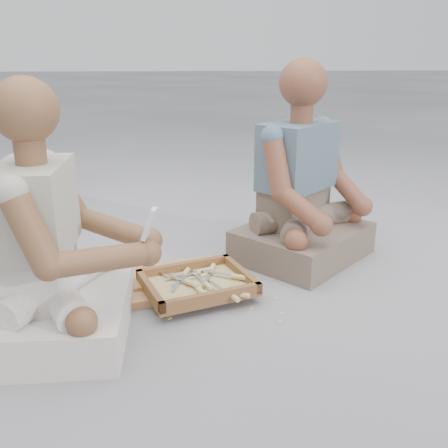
{
  "coord_description": "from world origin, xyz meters",
  "views": [
    {
      "loc": [
        -0.13,
        -1.78,
        0.99
      ],
      "look_at": [
        0.03,
        0.23,
        0.3
      ],
      "focal_mm": 40.0,
      "sensor_mm": 36.0,
      "label": 1
    }
  ],
  "objects": [
    {
      "name": "wood_chip_9",
      "position": [
        0.22,
        -0.09,
        0.0
      ],
      "size": [
        0.02,
        0.02,
        0.0
      ],
      "primitive_type": "cube",
      "rotation": [
        0.0,
        0.0,
        1.11
      ],
      "color": "tan",
      "rests_on": "ground"
    },
    {
      "name": "tool_tray",
      "position": [
        -0.09,
        0.15,
        0.06
      ],
      "size": [
        0.53,
        0.48,
        0.06
      ],
      "rotation": [
        0.0,
        0.0,
        0.34
      ],
      "color": "brown",
      "rests_on": "carved_panel"
    },
    {
      "name": "wood_chip_4",
      "position": [
        0.24,
        -0.03,
        0.0
      ],
      "size": [
        0.02,
        0.02,
        0.0
      ],
      "primitive_type": "cube",
      "rotation": [
        0.0,
        0.0,
        2.8
      ],
      "color": "tan",
      "rests_on": "ground"
    },
    {
      "name": "companion",
      "position": [
        0.45,
        0.57,
        0.32
      ],
      "size": [
        0.79,
        0.79,
        0.97
      ],
      "rotation": [
        0.0,
        0.0,
        3.91
      ],
      "color": "#756154",
      "rests_on": "ground"
    },
    {
      "name": "wood_chip_3",
      "position": [
        0.2,
        0.31,
        0.0
      ],
      "size": [
        0.02,
        0.02,
        0.0
      ],
      "primitive_type": "cube",
      "rotation": [
        0.0,
        0.0,
        0.84
      ],
      "color": "tan",
      "rests_on": "ground"
    },
    {
      "name": "chisel_1",
      "position": [
        0.07,
        0.19,
        0.07
      ],
      "size": [
        0.21,
        0.11,
        0.02
      ],
      "rotation": [
        0.0,
        0.0,
        -0.46
      ],
      "color": "silver",
      "rests_on": "tool_tray"
    },
    {
      "name": "chisel_8",
      "position": [
        -0.08,
        0.06,
        0.07
      ],
      "size": [
        0.11,
        0.21,
        0.02
      ],
      "rotation": [
        0.0,
        0.0,
        -1.14
      ],
      "color": "silver",
      "rests_on": "tool_tray"
    },
    {
      "name": "craftsman",
      "position": [
        -0.6,
        -0.11,
        0.31
      ],
      "size": [
        0.61,
        0.6,
        0.93
      ],
      "rotation": [
        0.0,
        0.0,
        -1.56
      ],
      "color": "silver",
      "rests_on": "ground"
    },
    {
      "name": "wood_chip_6",
      "position": [
        -0.26,
        0.23,
        0.0
      ],
      "size": [
        0.02,
        0.02,
        0.0
      ],
      "primitive_type": "cube",
      "rotation": [
        0.0,
        0.0,
        0.86
      ],
      "color": "tan",
      "rests_on": "ground"
    },
    {
      "name": "carved_panel",
      "position": [
        -0.21,
        0.27,
        0.02
      ],
      "size": [
        0.62,
        0.5,
        0.04
      ],
      "primitive_type": "cube",
      "rotation": [
        0.0,
        0.0,
        0.31
      ],
      "color": "#A56340",
      "rests_on": "ground"
    },
    {
      "name": "wood_chip_2",
      "position": [
        0.1,
        0.37,
        0.0
      ],
      "size": [
        0.02,
        0.02,
        0.0
      ],
      "primitive_type": "cube",
      "rotation": [
        0.0,
        0.0,
        1.06
      ],
      "color": "tan",
      "rests_on": "ground"
    },
    {
      "name": "wood_chip_5",
      "position": [
        0.11,
        0.14,
        0.0
      ],
      "size": [
        0.02,
        0.02,
        0.0
      ],
      "primitive_type": "cube",
      "rotation": [
        0.0,
        0.0,
        1.42
      ],
      "color": "tan",
      "rests_on": "ground"
    },
    {
      "name": "wood_chip_8",
      "position": [
        -0.21,
        -0.03,
        0.0
      ],
      "size": [
        0.02,
        0.02,
        0.0
      ],
      "primitive_type": "cube",
      "rotation": [
        0.0,
        0.0,
        0.8
      ],
      "color": "tan",
      "rests_on": "ground"
    },
    {
      "name": "mobile_phone",
      "position": [
        -0.25,
        -0.17,
        0.44
      ],
      "size": [
        0.06,
        0.06,
        0.11
      ],
      "rotation": [
        -0.35,
        0.0,
        -1.76
      ],
      "color": "silver",
      "rests_on": "craftsman"
    },
    {
      "name": "chisel_0",
      "position": [
        -0.03,
        0.27,
        0.07
      ],
      "size": [
        0.07,
        0.22,
        0.02
      ],
      "rotation": [
        0.0,
        0.0,
        1.32
      ],
      "color": "silver",
      "rests_on": "tool_tray"
    },
    {
      "name": "chisel_4",
      "position": [
        -0.13,
        0.15,
        0.07
      ],
      "size": [
        0.17,
        0.16,
        0.02
      ],
      "rotation": [
        0.0,
        0.0,
        -0.76
      ],
      "color": "silver",
      "rests_on": "tool_tray"
    },
    {
      "name": "chisel_2",
      "position": [
        0.07,
        0.04,
        0.06
      ],
      "size": [
        0.21,
        0.1,
        0.02
      ],
      "rotation": [
        0.0,
        0.0,
        -0.38
      ],
      "color": "silver",
      "rests_on": "tool_tray"
    },
    {
      "name": "ground",
      "position": [
        0.0,
        0.0,
        0.0
      ],
      "size": [
        60.0,
        60.0,
        0.0
      ],
      "primitive_type": "plane",
      "color": "#9D9CA2",
      "rests_on": "ground"
    },
    {
      "name": "chisel_7",
      "position": [
        -0.06,
        0.23,
        0.06
      ],
      "size": [
        0.19,
        0.14,
        0.02
      ],
      "rotation": [
        0.0,
        0.0,
        0.59
      ],
      "color": "silver",
      "rests_on": "tool_tray"
    },
    {
      "name": "wood_chip_0",
      "position": [
        0.24,
        0.1,
        0.0
      ],
      "size": [
        0.02,
        0.02,
        0.0
      ],
      "primitive_type": "cube",
      "rotation": [
        0.0,
        0.0,
        1.73
      ],
      "color": "tan",
      "rests_on": "ground"
    },
    {
      "name": "chisel_3",
      "position": [
        -0.05,
        0.13,
        0.06
      ],
      "size": [
        0.1,
        0.21,
        0.02
      ],
      "rotation": [
        0.0,
        0.0,
        -1.18
      ],
      "color": "silver",
      "rests_on": "tool_tray"
    },
    {
      "name": "chisel_9",
      "position": [
        0.04,
        0.04,
        0.06
      ],
      "size": [
        0.12,
        0.2,
        0.02
      ],
      "rotation": [
        0.0,
        0.0,
        -1.06
      ],
      "color": "silver",
      "rests_on": "tool_tray"
    },
    {
      "name": "chisel_6",
      "position": [
        -0.15,
        0.24,
        0.07
      ],
      "size": [
        0.08,
        0.22,
        0.02
      ],
      "rotation": [
        0.0,
        0.0,
        1.27
      ],
      "color": "silver",
      "rests_on": "tool_tray"
    },
    {
      "name": "chisel_5",
      "position": [
        -0.08,
        0.26,
        0.07
      ],
      "size": [
        0.21,
        0.11,
        0.02
      ],
      "rotation": [
        0.0,
        0.0,
        0.42
      ],
      "color": "silver",
      "rests_on": "tool_tray"
    },
    {
      "name": "wood_chip_1",
      "position": [
        -0.1,
        0.17,
        0.0
      ],
      "size": [
        0.02,
        0.02,
        0.0
      ],
      "primitive_type": "cube",
      "rotation": [
        0.0,
        0.0,
        1.8
      ],
      "color": "tan",
      "rests_on": "ground"
    },
    {
      "name": "wood_chip_7",
      "position": [
        0.13,
        0.02,
        0.0
      ],
      "size": [
        0.02,
        0.02,
        0.0
      ],
      "primitive_type": "cube",
      "rotation": [
        0.0,
        0.0,
        1.4
      ],
      "color": "tan",
      "rests_on": "ground"
    }
  ]
}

